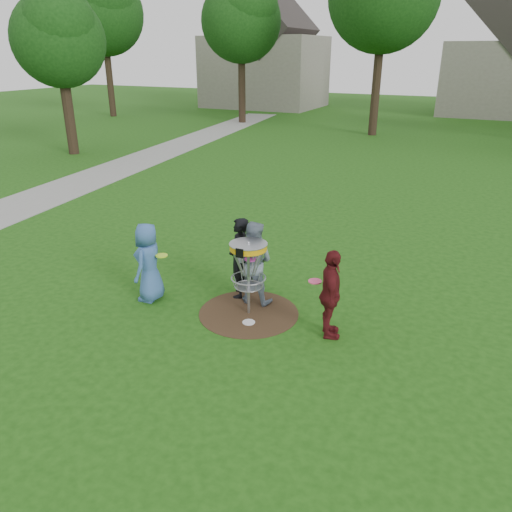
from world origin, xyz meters
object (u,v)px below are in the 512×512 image
at_px(player_maroon, 331,295).
at_px(disc_golf_basket, 248,261).
at_px(player_grey, 253,262).
at_px(player_blue, 149,262).
at_px(player_black, 239,258).

height_order(player_maroon, disc_golf_basket, player_maroon).
height_order(player_grey, player_maroon, player_grey).
distance_m(player_blue, player_grey, 1.94).
bearing_deg(player_maroon, player_black, 50.19).
bearing_deg(player_grey, disc_golf_basket, 101.55).
height_order(player_blue, player_black, player_black).
distance_m(player_grey, player_maroon, 1.77).
relative_size(player_black, player_maroon, 1.03).
height_order(player_black, disc_golf_basket, player_black).
distance_m(player_blue, disc_golf_basket, 1.96).
bearing_deg(disc_golf_basket, player_grey, 106.89).
xyz_separation_m(player_grey, disc_golf_basket, (0.14, -0.47, 0.23)).
height_order(player_blue, disc_golf_basket, player_blue).
distance_m(player_black, player_grey, 0.35).
distance_m(player_maroon, disc_golf_basket, 1.55).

